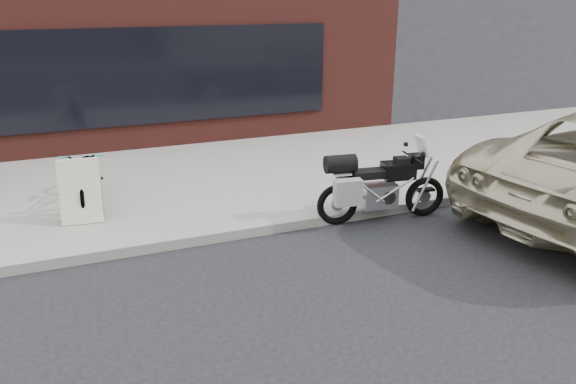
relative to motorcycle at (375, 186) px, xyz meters
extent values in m
cube|color=gray|center=(-1.56, 3.10, -0.50)|extent=(44.00, 6.00, 0.15)
cube|color=#57221C|center=(-3.56, 10.10, 1.67)|extent=(14.00, 10.00, 4.50)
cube|color=black|center=(-3.56, 5.07, 1.12)|extent=(10.00, 0.08, 2.00)
cube|color=#29292E|center=(8.44, 10.10, 2.42)|extent=(10.00, 10.00, 6.00)
torus|color=black|center=(-0.58, 0.10, -0.25)|extent=(0.66, 0.19, 0.65)
torus|color=black|center=(0.86, -0.09, -0.25)|extent=(0.66, 0.19, 0.65)
cube|color=#B7B7BC|center=(0.09, 0.01, -0.17)|extent=(0.57, 0.36, 0.37)
cube|color=black|center=(0.38, -0.03, 0.22)|extent=(0.52, 0.37, 0.25)
cube|color=black|center=(-0.10, 0.04, 0.20)|extent=(0.57, 0.34, 0.12)
cube|color=black|center=(-0.44, 0.08, 0.12)|extent=(0.32, 0.25, 0.14)
cube|color=black|center=(0.67, -0.07, 0.35)|extent=(0.20, 0.25, 0.21)
cube|color=silver|center=(0.74, -0.08, 0.59)|extent=(0.18, 0.31, 0.33)
cylinder|color=black|center=(0.60, -0.06, 0.42)|extent=(0.12, 0.68, 0.03)
cube|color=#B7B7BC|center=(-0.55, 0.10, 0.26)|extent=(0.31, 0.32, 0.03)
cube|color=gray|center=(-0.55, -0.16, 0.03)|extent=(0.43, 0.23, 0.39)
cylinder|color=black|center=(-0.55, 0.10, 0.40)|extent=(0.50, 0.33, 0.27)
cylinder|color=#B7B7BC|center=(-0.27, 0.22, -0.24)|extent=(0.54, 0.15, 0.19)
imported|color=gray|center=(-4.06, 2.07, 0.04)|extent=(0.87, 1.85, 0.94)
cube|color=beige|center=(-4.21, 1.28, 0.04)|extent=(0.61, 0.35, 0.94)
cube|color=beige|center=(-4.19, 1.53, 0.04)|extent=(0.61, 0.35, 0.94)
camera|label=1|loc=(-4.23, -7.05, 2.83)|focal=35.00mm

